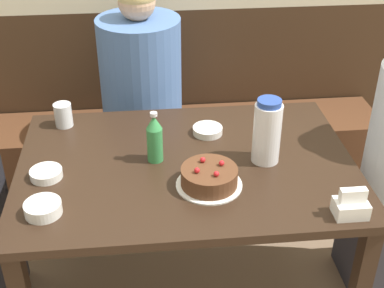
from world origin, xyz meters
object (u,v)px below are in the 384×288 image
object	(u,v)px
water_pitcher	(267,132)
bench_seat	(173,156)
birthday_cake	(209,177)
bowl_side_dish	(43,208)
napkin_holder	(351,206)
glass_water_tall	(63,115)
bowl_soup_white	(208,130)
bowl_rice_small	(46,174)
soju_bottle	(155,138)
person_teal_shirt	(142,105)

from	to	relation	value
water_pitcher	bench_seat	bearing A→B (deg)	109.72
birthday_cake	bowl_side_dish	size ratio (longest dim) A/B	1.92
birthday_cake	water_pitcher	distance (m)	0.29
birthday_cake	napkin_holder	distance (m)	0.49
water_pitcher	napkin_holder	bearing A→B (deg)	-59.73
birthday_cake	napkin_holder	xyz separation A→B (m)	(0.44, -0.21, 0.00)
glass_water_tall	bowl_soup_white	bearing A→B (deg)	-12.15
bowl_side_dish	bench_seat	bearing A→B (deg)	65.20
napkin_holder	bench_seat	bearing A→B (deg)	113.04
birthday_cake	bowl_rice_small	world-z (taller)	birthday_cake
water_pitcher	soju_bottle	distance (m)	0.42
bowl_side_dish	bowl_soup_white	bearing A→B (deg)	37.43
bench_seat	soju_bottle	bearing A→B (deg)	-98.33
bench_seat	water_pitcher	size ratio (longest dim) A/B	8.79
water_pitcher	bowl_rice_small	world-z (taller)	water_pitcher
soju_bottle	napkin_holder	bearing A→B (deg)	-32.55
bowl_soup_white	person_teal_shirt	xyz separation A→B (m)	(-0.27, 0.49, -0.12)
birthday_cake	bench_seat	bearing A→B (deg)	93.88
bench_seat	soju_bottle	world-z (taller)	soju_bottle
bench_seat	soju_bottle	distance (m)	1.01
soju_bottle	bowl_soup_white	distance (m)	0.30
bench_seat	bowl_soup_white	distance (m)	0.82
bench_seat	bowl_soup_white	size ratio (longest dim) A/B	18.38
bench_seat	person_teal_shirt	xyz separation A→B (m)	(-0.16, -0.13, 0.40)
bench_seat	bowl_rice_small	bearing A→B (deg)	-120.72
glass_water_tall	person_teal_shirt	xyz separation A→B (m)	(0.34, 0.37, -0.16)
soju_bottle	person_teal_shirt	xyz separation A→B (m)	(-0.04, 0.67, -0.20)
bowl_rice_small	napkin_holder	bearing A→B (deg)	-17.47
napkin_holder	person_teal_shirt	size ratio (longest dim) A/B	0.09
glass_water_tall	water_pitcher	bearing A→B (deg)	-23.92
bowl_side_dish	bowl_rice_small	bearing A→B (deg)	94.71
person_teal_shirt	soju_bottle	bearing A→B (deg)	3.40
bench_seat	person_teal_shirt	world-z (taller)	person_teal_shirt
bench_seat	napkin_holder	size ratio (longest dim) A/B	20.73
water_pitcher	person_teal_shirt	size ratio (longest dim) A/B	0.21
bowl_soup_white	bowl_side_dish	distance (m)	0.77
bowl_rice_small	water_pitcher	bearing A→B (deg)	2.22
soju_bottle	bowl_rice_small	distance (m)	0.42
birthday_cake	bowl_rice_small	bearing A→B (deg)	169.26
bowl_soup_white	person_teal_shirt	bearing A→B (deg)	118.24
birthday_cake	napkin_holder	world-z (taller)	napkin_holder
water_pitcher	bowl_side_dish	world-z (taller)	water_pitcher
bench_seat	bowl_soup_white	xyz separation A→B (m)	(0.11, -0.62, 0.52)
bench_seat	glass_water_tall	xyz separation A→B (m)	(-0.49, -0.49, 0.55)
bowl_side_dish	glass_water_tall	xyz separation A→B (m)	(0.01, 0.60, 0.03)
bench_seat	water_pitcher	bearing A→B (deg)	-70.28
soju_bottle	glass_water_tall	size ratio (longest dim) A/B	2.03
bench_seat	birthday_cake	bearing A→B (deg)	-86.12
soju_bottle	person_teal_shirt	world-z (taller)	person_teal_shirt
birthday_cake	bowl_side_dish	xyz separation A→B (m)	(-0.57, -0.10, -0.01)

